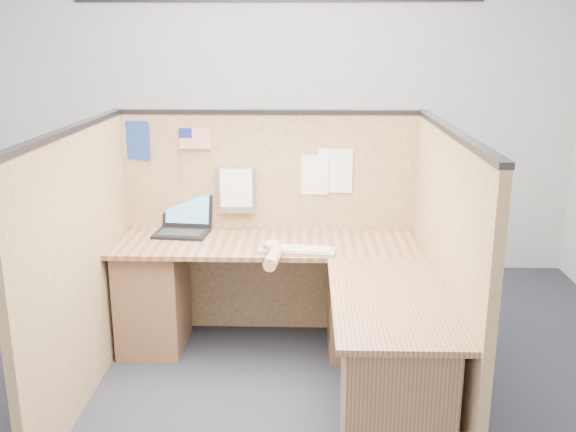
{
  "coord_description": "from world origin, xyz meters",
  "views": [
    {
      "loc": [
        0.25,
        -3.19,
        1.98
      ],
      "look_at": [
        0.14,
        0.5,
        0.95
      ],
      "focal_mm": 40.0,
      "sensor_mm": 36.0,
      "label": 1
    }
  ],
  "objects_px": {
    "keyboard": "(297,250)",
    "mouse": "(272,249)",
    "laptop": "(183,223)",
    "l_desk": "(295,317)"
  },
  "relations": [
    {
      "from": "mouse",
      "to": "l_desk",
      "type": "bearing_deg",
      "value": -53.68
    },
    {
      "from": "keyboard",
      "to": "mouse",
      "type": "xyz_separation_m",
      "value": [
        -0.15,
        0.0,
        0.01
      ]
    },
    {
      "from": "keyboard",
      "to": "mouse",
      "type": "relative_size",
      "value": 4.13
    },
    {
      "from": "laptop",
      "to": "keyboard",
      "type": "height_order",
      "value": "laptop"
    },
    {
      "from": "keyboard",
      "to": "mouse",
      "type": "distance_m",
      "value": 0.15
    },
    {
      "from": "laptop",
      "to": "l_desk",
      "type": "bearing_deg",
      "value": -32.25
    },
    {
      "from": "laptop",
      "to": "mouse",
      "type": "height_order",
      "value": "laptop"
    },
    {
      "from": "l_desk",
      "to": "laptop",
      "type": "distance_m",
      "value": 1.04
    },
    {
      "from": "laptop",
      "to": "mouse",
      "type": "bearing_deg",
      "value": -27.38
    },
    {
      "from": "keyboard",
      "to": "l_desk",
      "type": "bearing_deg",
      "value": -85.83
    }
  ]
}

